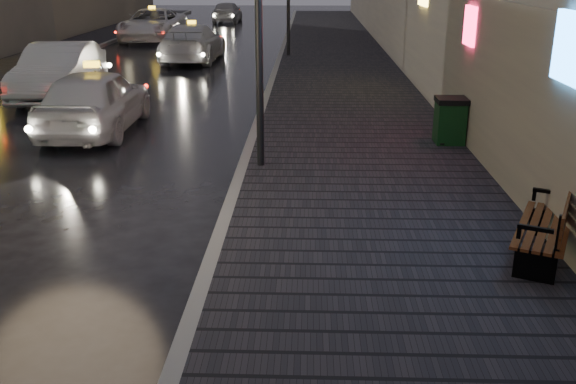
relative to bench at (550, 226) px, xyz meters
name	(u,v)px	position (x,y,z in m)	size (l,w,h in m)	color
ground	(47,341)	(-5.91, -1.96, -0.61)	(120.00, 120.00, 0.00)	black
sidewalk	(337,60)	(-2.01, 19.04, -0.53)	(4.60, 58.00, 0.15)	black
curb	(279,60)	(-4.41, 19.04, -0.53)	(0.20, 58.00, 0.15)	slate
sidewalk_far	(36,59)	(-14.61, 19.04, -0.53)	(2.40, 58.00, 0.15)	black
curb_far	(67,59)	(-13.31, 19.04, -0.53)	(0.20, 58.00, 0.15)	slate
bench	(550,226)	(0.00, 0.00, 0.00)	(1.30, 1.88, 0.91)	black
trash_bin	(450,120)	(-0.11, 5.81, 0.04)	(0.65, 0.65, 0.99)	black
taxi_near	(95,100)	(-8.22, 7.10, 0.16)	(1.82, 4.53, 1.54)	#BCBCC2
car_left_mid	(59,71)	(-10.61, 11.19, 0.19)	(1.70, 4.86, 1.60)	#A0A0A8
taxi_mid	(193,43)	(-7.99, 19.05, 0.15)	(2.12, 5.22, 1.52)	silver
taxi_far	(153,25)	(-11.44, 26.76, 0.21)	(2.71, 5.87, 1.63)	silver
car_far	(227,12)	(-8.90, 38.04, 0.11)	(1.70, 4.23, 1.44)	gray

